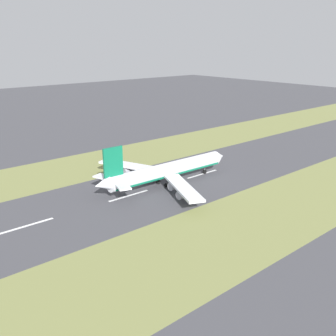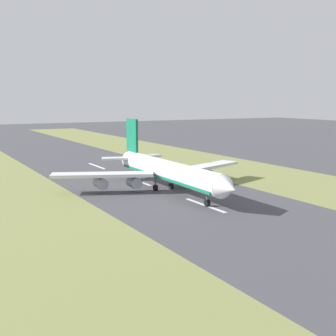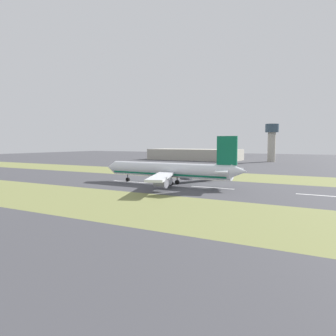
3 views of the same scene
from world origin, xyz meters
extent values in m
plane|color=#424247|center=(0.00, 0.00, 0.00)|extent=(800.00, 800.00, 0.00)
cube|color=olive|center=(-45.00, 0.00, 0.00)|extent=(40.00, 600.00, 0.01)
cube|color=olive|center=(45.00, 0.00, 0.00)|extent=(40.00, 600.00, 0.01)
cube|color=silver|center=(0.00, -60.01, 0.01)|extent=(1.20, 18.00, 0.01)
cube|color=silver|center=(0.00, -20.01, 0.01)|extent=(1.20, 18.00, 0.01)
cube|color=silver|center=(0.00, 19.99, 0.01)|extent=(1.20, 18.00, 0.01)
cylinder|color=silver|center=(-0.14, -0.01, 6.20)|extent=(6.94, 56.09, 6.00)
cone|color=silver|center=(0.37, 30.49, 6.20)|extent=(5.96, 5.10, 5.88)
cone|color=silver|center=(-0.66, -31.00, 7.00)|extent=(5.20, 6.08, 5.10)
cube|color=#0F6647|center=(-0.14, -0.01, 4.55)|extent=(6.60, 53.85, 0.70)
cube|color=silver|center=(-17.76, -6.93, 5.30)|extent=(29.22, 16.01, 0.90)
cube|color=silver|center=(17.24, -7.52, 5.30)|extent=(29.04, 16.84, 0.90)
cylinder|color=#93939E|center=(-9.21, -3.86, 2.85)|extent=(3.28, 4.85, 3.20)
cylinder|color=#93939E|center=(-18.26, -7.20, 2.85)|extent=(3.28, 4.85, 3.20)
cylinder|color=#93939E|center=(8.79, -4.16, 2.85)|extent=(3.28, 4.85, 3.20)
cylinder|color=#93939E|center=(17.73, -7.81, 2.85)|extent=(3.28, 4.85, 3.20)
cube|color=#0F6647|center=(-0.58, -26.00, 14.70)|extent=(0.93, 8.01, 11.00)
cube|color=silver|center=(-6.08, -25.91, 7.20)|extent=(10.85, 7.14, 0.60)
cube|color=silver|center=(4.92, -26.10, 7.20)|extent=(10.89, 7.41, 0.60)
cylinder|color=#59595E|center=(0.22, 21.27, 2.50)|extent=(0.50, 0.50, 3.20)
cylinder|color=black|center=(0.22, 21.27, 0.90)|extent=(0.93, 1.81, 1.80)
cylinder|color=#59595E|center=(-2.79, -2.96, 2.50)|extent=(0.50, 0.50, 3.20)
cylinder|color=black|center=(-2.79, -2.96, 0.90)|extent=(0.93, 1.81, 1.80)
cylinder|color=#59595E|center=(2.41, -3.05, 2.50)|extent=(0.50, 0.50, 3.20)
cylinder|color=black|center=(2.41, -3.05, 0.90)|extent=(0.93, 1.81, 1.80)
cube|color=#B2AD9E|center=(182.53, 71.97, 5.43)|extent=(36.00, 91.72, 10.87)
cylinder|color=#B2AD9E|center=(187.88, -2.94, 13.45)|extent=(7.00, 7.00, 26.90)
cylinder|color=#334756|center=(187.88, -2.94, 30.69)|extent=(12.00, 12.00, 7.59)
cube|color=#1E51B2|center=(128.71, 23.64, 1.50)|extent=(2.73, 2.60, 2.00)
cube|color=silver|center=(127.74, 20.80, 1.80)|extent=(3.38, 4.50, 2.60)
cylinder|color=black|center=(127.67, 23.99, 0.50)|extent=(0.65, 1.06, 1.00)
cylinder|color=black|center=(129.75, 23.28, 0.50)|extent=(0.65, 1.06, 1.00)
cylinder|color=black|center=(126.31, 20.02, 0.50)|extent=(0.65, 1.06, 1.00)
cylinder|color=black|center=(128.39, 19.31, 0.50)|extent=(0.65, 1.06, 1.00)
camera|label=1|loc=(116.66, -99.61, 56.54)|focal=42.00mm
camera|label=2|loc=(64.07, 117.65, 26.91)|focal=50.00mm
camera|label=3|loc=(-119.99, -67.54, 17.85)|focal=35.00mm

